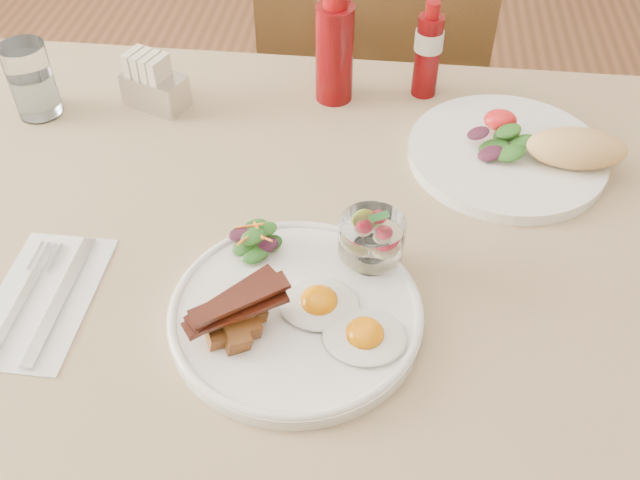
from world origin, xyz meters
TOP-DOWN VIEW (x-y plane):
  - table at (0.00, 0.00)m, footprint 1.33×0.88m
  - chair_far at (0.00, 0.66)m, footprint 0.42×0.42m
  - main_plate at (-0.05, -0.12)m, footprint 0.28×0.28m
  - fried_eggs at (0.00, -0.13)m, footprint 0.14×0.12m
  - bacon_potato_pile at (-0.10, -0.15)m, footprint 0.11×0.09m
  - side_salad at (-0.10, -0.03)m, footprint 0.06×0.06m
  - fruit_cup at (0.03, -0.04)m, footprint 0.08×0.08m
  - second_plate at (0.23, 0.20)m, footprint 0.29×0.27m
  - ketchup_bottle at (-0.05, 0.32)m, footprint 0.07×0.07m
  - hot_sauce_bottle at (0.09, 0.35)m, footprint 0.05×0.05m
  - sugar_caddy at (-0.31, 0.27)m, footprint 0.10×0.08m
  - water_glass at (-0.48, 0.23)m, footprint 0.06×0.06m
  - napkin_cutlery at (-0.33, -0.12)m, footprint 0.11×0.20m

SIDE VIEW (x-z plane):
  - chair_far at x=0.00m, z-range 0.06..0.99m
  - table at x=0.00m, z-range 0.29..1.04m
  - napkin_cutlery at x=-0.33m, z-range 0.75..0.76m
  - main_plate at x=-0.05m, z-range 0.75..0.77m
  - second_plate at x=0.23m, z-range 0.74..0.80m
  - fried_eggs at x=0.00m, z-range 0.76..0.79m
  - side_salad at x=-0.10m, z-range 0.77..0.80m
  - sugar_caddy at x=-0.31m, z-range 0.75..0.83m
  - bacon_potato_pile at x=-0.10m, z-range 0.77..0.82m
  - water_glass at x=-0.48m, z-range 0.75..0.86m
  - fruit_cup at x=0.03m, z-range 0.77..0.85m
  - hot_sauce_bottle at x=0.09m, z-range 0.75..0.90m
  - ketchup_bottle at x=-0.05m, z-range 0.75..0.91m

